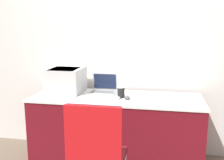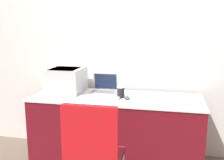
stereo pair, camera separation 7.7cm
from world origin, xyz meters
name	(u,v)px [view 1 (the left image)]	position (x,y,z in m)	size (l,w,h in m)	color
wall_back	(122,48)	(0.00, 0.76, 1.30)	(8.00, 0.05, 2.60)	silver
table	(116,131)	(0.00, 0.32, 0.40)	(1.85, 0.67, 0.80)	maroon
printer	(66,80)	(-0.60, 0.38, 0.95)	(0.38, 0.42, 0.29)	silver
laptop_left	(104,88)	(-0.18, 0.49, 0.84)	(0.29, 0.25, 0.22)	#B7B7BC
external_keyboard	(99,97)	(-0.17, 0.23, 0.81)	(0.45, 0.14, 0.02)	silver
coffee_cup	(121,92)	(0.06, 0.30, 0.86)	(0.08, 0.08, 0.12)	black
mouse	(127,98)	(0.14, 0.23, 0.81)	(0.06, 0.05, 0.04)	#4C4C51
chair	(96,148)	(-0.01, -0.56, 0.61)	(0.43, 0.44, 0.99)	maroon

